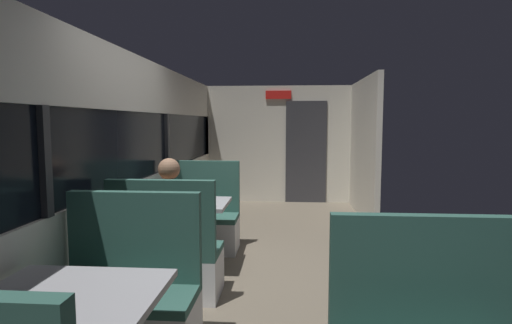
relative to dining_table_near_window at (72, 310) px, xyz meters
The scene contains 10 objects.
ground_plane 2.36m from the dining_table_near_window, 66.82° to the left, with size 3.30×9.20×0.02m, color #665B4C.
carriage_window_panel_left 2.21m from the dining_table_near_window, 104.90° to the left, with size 0.09×8.48×2.30m.
carriage_end_bulkhead 6.38m from the dining_table_near_window, 81.37° to the left, with size 2.90×0.11×2.30m.
carriage_aisle_panel_right 5.63m from the dining_table_near_window, 65.26° to the left, with size 0.08×2.40×2.30m, color beige.
dining_table_near_window is the anchor object (origin of this frame).
bench_near_window_facing_entry 0.77m from the dining_table_near_window, 90.00° to the left, with size 0.95×0.50×1.10m.
dining_table_mid_window 2.34m from the dining_table_near_window, 90.00° to the left, with size 0.90×0.70×0.74m.
bench_mid_window_facing_end 1.67m from the dining_table_near_window, 90.00° to the left, with size 0.95×0.50×1.10m.
bench_mid_window_facing_entry 3.06m from the dining_table_near_window, 90.00° to the left, with size 0.95×0.50×1.10m.
seated_passenger 1.72m from the dining_table_near_window, 90.00° to the left, with size 0.47×0.55×1.26m.
Camera 1 is at (0.19, -4.02, 1.59)m, focal length 28.99 mm.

